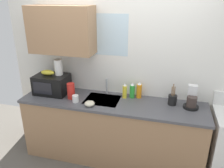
# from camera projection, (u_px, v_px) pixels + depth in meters

# --- Properties ---
(kitchen_wall_assembly) EXTENTS (3.25, 0.42, 2.50)m
(kitchen_wall_assembly) POSITION_uv_depth(u_px,v_px,m) (109.00, 62.00, 3.13)
(kitchen_wall_assembly) COLOR white
(kitchen_wall_assembly) RESTS_ON ground
(counter_unit) EXTENTS (2.48, 0.63, 0.90)m
(counter_unit) POSITION_uv_depth(u_px,v_px,m) (112.00, 130.00, 3.15)
(counter_unit) COLOR #9E7551
(counter_unit) RESTS_ON ground
(sink_faucet) EXTENTS (0.03, 0.03, 0.22)m
(sink_faucet) POSITION_uv_depth(u_px,v_px,m) (107.00, 86.00, 3.20)
(sink_faucet) COLOR #B2B5BA
(sink_faucet) RESTS_ON counter_unit
(microwave) EXTENTS (0.46, 0.35, 0.27)m
(microwave) POSITION_uv_depth(u_px,v_px,m) (52.00, 84.00, 3.20)
(microwave) COLOR black
(microwave) RESTS_ON counter_unit
(banana_bunch) EXTENTS (0.20, 0.11, 0.07)m
(banana_bunch) POSITION_uv_depth(u_px,v_px,m) (48.00, 73.00, 3.15)
(banana_bunch) COLOR gold
(banana_bunch) RESTS_ON microwave
(paper_towel_roll) EXTENTS (0.11, 0.11, 0.22)m
(paper_towel_roll) POSITION_uv_depth(u_px,v_px,m) (58.00, 67.00, 3.13)
(paper_towel_roll) COLOR white
(paper_towel_roll) RESTS_ON microwave
(coffee_maker) EXTENTS (0.19, 0.21, 0.28)m
(coffee_maker) POSITION_uv_depth(u_px,v_px,m) (192.00, 99.00, 2.80)
(coffee_maker) COLOR black
(coffee_maker) RESTS_ON counter_unit
(dish_soap_bottle_yellow) EXTENTS (0.06, 0.06, 0.21)m
(dish_soap_bottle_yellow) POSITION_uv_depth(u_px,v_px,m) (125.00, 91.00, 3.06)
(dish_soap_bottle_yellow) COLOR yellow
(dish_soap_bottle_yellow) RESTS_ON counter_unit
(dish_soap_bottle_green) EXTENTS (0.07, 0.07, 0.22)m
(dish_soap_bottle_green) POSITION_uv_depth(u_px,v_px,m) (132.00, 91.00, 3.06)
(dish_soap_bottle_green) COLOR green
(dish_soap_bottle_green) RESTS_ON counter_unit
(dish_soap_bottle_orange) EXTENTS (0.07, 0.07, 0.23)m
(dish_soap_bottle_orange) POSITION_uv_depth(u_px,v_px,m) (139.00, 90.00, 3.06)
(dish_soap_bottle_orange) COLOR orange
(dish_soap_bottle_orange) RESTS_ON counter_unit
(cereal_canister) EXTENTS (0.10, 0.10, 0.22)m
(cereal_canister) POSITION_uv_depth(u_px,v_px,m) (71.00, 91.00, 3.04)
(cereal_canister) COLOR red
(cereal_canister) RESTS_ON counter_unit
(mug_white) EXTENTS (0.08, 0.08, 0.09)m
(mug_white) POSITION_uv_depth(u_px,v_px,m) (75.00, 99.00, 2.96)
(mug_white) COLOR white
(mug_white) RESTS_ON counter_unit
(utensil_crock) EXTENTS (0.11, 0.11, 0.29)m
(utensil_crock) POSITION_uv_depth(u_px,v_px,m) (172.00, 99.00, 2.88)
(utensil_crock) COLOR black
(utensil_crock) RESTS_ON counter_unit
(small_bowl) EXTENTS (0.13, 0.13, 0.06)m
(small_bowl) POSITION_uv_depth(u_px,v_px,m) (90.00, 104.00, 2.85)
(small_bowl) COLOR beige
(small_bowl) RESTS_ON counter_unit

